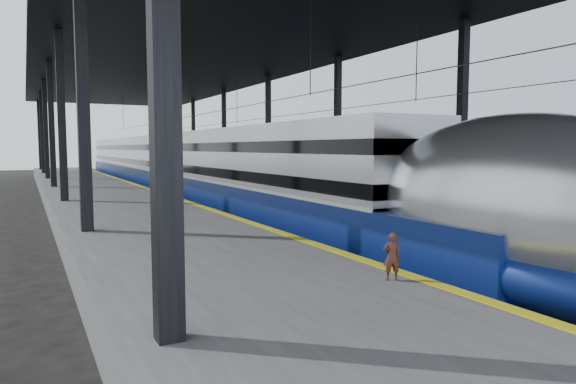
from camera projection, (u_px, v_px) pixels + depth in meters
ground at (336, 278)px, 13.93m from camera, size 160.00×160.00×0.00m
platform at (102, 199)px, 30.03m from camera, size 6.00×80.00×1.00m
yellow_strip at (150, 189)px, 31.26m from camera, size 0.30×80.00×0.01m
rails at (230, 200)px, 33.70m from camera, size 6.52×80.00×0.16m
canopy at (189, 57)px, 31.74m from camera, size 18.00×75.00×9.47m
tgv_train at (178, 169)px, 35.55m from camera, size 3.09×65.20×4.43m
second_train at (220, 164)px, 42.51m from camera, size 3.10×56.05×4.27m
child at (392, 256)px, 9.78m from camera, size 0.39×0.33×0.92m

